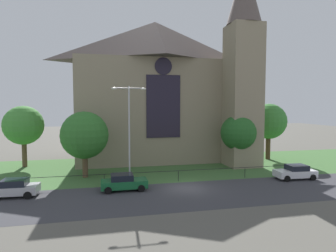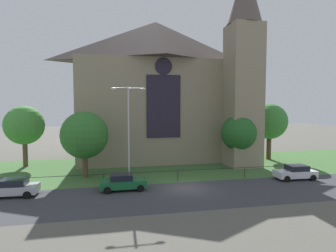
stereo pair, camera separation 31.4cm
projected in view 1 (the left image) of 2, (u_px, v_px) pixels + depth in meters
The scene contains 13 objects.
ground at pixel (165, 166), 36.83m from camera, with size 160.00×160.00×0.00m, color #56544C.
road_asphalt at pixel (193, 194), 25.13m from camera, with size 120.00×8.00×0.01m, color #38383D.
grass_verge at pixel (169, 170), 34.88m from camera, with size 120.00×20.00×0.01m, color #3D6633.
church_building at pixel (161, 89), 41.86m from camera, with size 23.20×16.20×26.00m.
iron_railing at pixel (178, 172), 29.41m from camera, with size 29.90×0.07×1.13m.
tree_left_far at pixel (24, 126), 36.25m from camera, with size 4.93×4.93×7.78m.
tree_right_far at pixel (269, 122), 41.52m from camera, with size 5.12×5.12×8.10m.
tree_left_near at pixel (85, 135), 30.88m from camera, with size 5.12×5.12×7.18m.
tree_right_near at pixel (238, 133), 35.93m from camera, with size 4.47×4.47×6.63m.
streetlamp_near at pixel (129, 124), 27.91m from camera, with size 3.37×0.26×9.68m.
parked_car_silver at pixel (13, 188), 24.37m from camera, with size 4.26×2.14×1.51m.
parked_car_green at pixel (124, 182), 26.29m from camera, with size 4.23×2.08×1.51m.
parked_car_white at pixel (295, 172), 30.36m from camera, with size 4.27×2.17×1.51m.
Camera 1 is at (-7.35, -25.63, 7.72)m, focal length 30.59 mm.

